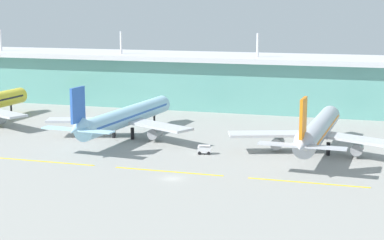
# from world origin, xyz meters

# --- Properties ---
(ground_plane) EXTENTS (600.00, 600.00, 0.00)m
(ground_plane) POSITION_xyz_m (0.00, 0.00, 0.00)
(ground_plane) COLOR gray
(terminal_building) EXTENTS (288.00, 34.00, 29.80)m
(terminal_building) POSITION_xyz_m (-0.00, 106.47, 10.60)
(terminal_building) COLOR #5B9E93
(terminal_building) RESTS_ON ground
(airliner_near_middle) EXTENTS (48.65, 63.11, 18.90)m
(airliner_near_middle) POSITION_xyz_m (-28.90, 39.95, 6.45)
(airliner_near_middle) COLOR #9ED1EA
(airliner_near_middle) RESTS_ON ground
(airliner_far_middle) EXTENTS (48.75, 59.36, 18.90)m
(airliner_far_middle) POSITION_xyz_m (29.88, 36.00, 6.44)
(airliner_far_middle) COLOR #ADB2BC
(airliner_far_middle) RESTS_ON ground
(taxiway_stripe_mid_west) EXTENTS (28.00, 0.70, 0.04)m
(taxiway_stripe_mid_west) POSITION_xyz_m (-37.00, 5.70, 0.02)
(taxiway_stripe_mid_west) COLOR yellow
(taxiway_stripe_mid_west) RESTS_ON ground
(taxiway_stripe_centre) EXTENTS (28.00, 0.70, 0.04)m
(taxiway_stripe_centre) POSITION_xyz_m (-3.00, 5.70, 0.02)
(taxiway_stripe_centre) COLOR yellow
(taxiway_stripe_centre) RESTS_ON ground
(taxiway_stripe_mid_east) EXTENTS (28.00, 0.70, 0.04)m
(taxiway_stripe_mid_east) POSITION_xyz_m (31.00, 5.70, 0.02)
(taxiway_stripe_mid_east) COLOR yellow
(taxiway_stripe_mid_east) RESTS_ON ground
(baggage_cart) EXTENTS (3.92, 2.72, 2.48)m
(baggage_cart) POSITION_xyz_m (0.37, 26.02, 1.26)
(baggage_cart) COLOR silver
(baggage_cart) RESTS_ON ground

